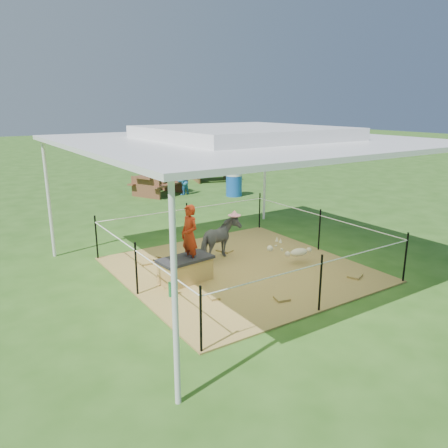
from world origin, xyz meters
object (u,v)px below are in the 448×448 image
straw_bale (186,271)px  pony (220,240)px  picnic_table_near (158,184)px  picnic_table_far (212,172)px  woman (189,230)px  distant_person (183,181)px  trash_barrel (234,184)px  green_bottle (170,289)px  foal (299,251)px

straw_bale → pony: pony is taller
picnic_table_near → picnic_table_far: 3.64m
woman → distant_person: (3.87, 7.52, -0.53)m
pony → distant_person: bearing=-44.8°
straw_bale → woman: (0.10, 0.00, 0.80)m
picnic_table_far → trash_barrel: bearing=-91.4°
pony → picnic_table_near: bearing=-38.0°
woman → picnic_table_far: (6.44, 9.56, -0.65)m
green_bottle → picnic_table_far: size_ratio=0.14×
pony → distant_person: size_ratio=1.06×
straw_bale → foal: (2.47, -0.46, 0.07)m
straw_bale → woman: woman is taller
green_bottle → picnic_table_near: (3.77, 8.51, 0.23)m
woman → foal: size_ratio=1.14×
woman → pony: bearing=115.2°
straw_bale → pony: size_ratio=0.90×
green_bottle → foal: (3.02, -0.01, 0.15)m
picnic_table_near → picnic_table_far: size_ratio=1.00×
picnic_table_far → foal: bearing=-95.1°
woman → green_bottle: 1.18m
woman → green_bottle: size_ratio=4.32×
straw_bale → trash_barrel: (5.44, 6.26, 0.22)m
woman → distant_person: 8.47m
picnic_table_near → picnic_table_far: (3.32, 1.50, 0.00)m
green_bottle → distant_person: bearing=60.4°
picnic_table_near → distant_person: size_ratio=1.86×
straw_bale → trash_barrel: trash_barrel is taller
pony → picnic_table_near: 7.66m
straw_bale → picnic_table_near: (3.22, 8.06, 0.15)m
trash_barrel → picnic_table_near: trash_barrel is taller
green_bottle → picnic_table_near: size_ratio=0.14×
distant_person → green_bottle: bearing=44.6°
straw_bale → green_bottle: bearing=-140.7°
straw_bale → picnic_table_far: size_ratio=0.51×
woman → picnic_table_near: woman is taller
woman → picnic_table_near: (3.12, 8.06, -0.65)m
straw_bale → green_bottle: straw_bale is taller
trash_barrel → woman: bearing=-130.5°
green_bottle → pony: pony is taller
picnic_table_near → distant_person: distant_person is taller
straw_bale → foal: size_ratio=0.95×
woman → picnic_table_far: 11.55m
pony → trash_barrel: (4.23, 5.59, -0.02)m
picnic_table_far → straw_bale: bearing=-107.4°
picnic_table_far → distant_person: bearing=-124.5°
green_bottle → trash_barrel: trash_barrel is taller
straw_bale → pony: (1.21, 0.68, 0.24)m
woman → pony: woman is taller
foal → distant_person: (1.50, 7.98, 0.19)m
green_bottle → foal: foal is taller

